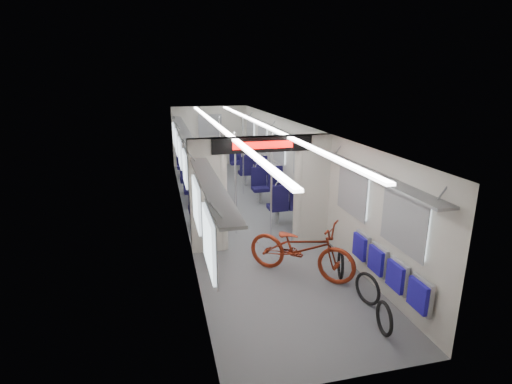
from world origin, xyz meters
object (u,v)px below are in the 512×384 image
seat_bay_far_left (193,167)px  stanchion_far_right (243,156)px  bicycle (301,248)px  bike_hoop_a (384,320)px  flip_bench (387,268)px  seat_bay_far_right (247,163)px  seat_bay_near_right (277,191)px  stanchion_near_right (271,187)px  stanchion_near_left (236,184)px  seat_bay_near_left (204,194)px  bike_hoop_c (341,265)px  bike_hoop_b (367,290)px  stanchion_far_left (221,156)px

seat_bay_far_left → stanchion_far_right: size_ratio=0.98×
bicycle → bike_hoop_a: (0.54, -1.88, -0.30)m
flip_bench → seat_bay_far_right: (-0.42, 8.12, -0.05)m
seat_bay_near_right → seat_bay_far_left: seat_bay_far_left is taller
stanchion_near_right → stanchion_far_right: bearing=88.4°
bike_hoop_a → stanchion_near_left: bearing=107.4°
bike_hoop_a → seat_bay_far_left: 8.73m
seat_bay_near_left → stanchion_near_left: bearing=-70.3°
flip_bench → bike_hoop_c: bearing=112.6°
flip_bench → stanchion_near_left: bearing=117.6°
bicycle → bike_hoop_b: bicycle is taller
flip_bench → seat_bay_near_left: 5.37m
flip_bench → stanchion_far_left: (-1.57, 6.52, 0.57)m
seat_bay_near_right → flip_bench: bearing=-84.8°
seat_bay_near_right → seat_bay_far_right: seat_bay_near_right is taller
stanchion_far_right → bike_hoop_c: bearing=-84.0°
stanchion_near_right → bike_hoop_a: bearing=-81.3°
bike_hoop_c → seat_bay_far_right: seat_bay_far_right is taller
flip_bench → bike_hoop_c: flip_bench is taller
stanchion_far_left → flip_bench: bearing=-76.4°
stanchion_near_right → stanchion_far_left: bearing=98.7°
flip_bench → seat_bay_near_left: size_ratio=1.05×
flip_bench → stanchion_near_right: 3.19m
seat_bay_far_left → stanchion_far_left: bearing=-60.6°
seat_bay_far_left → stanchion_near_right: bearing=-75.3°
bike_hoop_a → seat_bay_far_left: bearing=102.1°
seat_bay_near_right → stanchion_near_right: bearing=-110.9°
seat_bay_near_left → stanchion_near_right: stanchion_near_right is taller
seat_bay_near_right → bike_hoop_b: bearing=-88.6°
stanchion_near_right → seat_bay_far_right: bearing=83.2°
seat_bay_near_left → seat_bay_near_right: 1.89m
bike_hoop_a → bike_hoop_c: bearing=86.3°
seat_bay_far_left → stanchion_near_left: 4.53m
seat_bay_near_left → flip_bench: bearing=-64.8°
bike_hoop_a → bike_hoop_c: bike_hoop_c is taller
stanchion_near_right → flip_bench: bearing=-70.9°
stanchion_near_left → stanchion_near_right: same height
bike_hoop_c → stanchion_near_left: stanchion_near_left is taller
flip_bench → stanchion_far_left: stanchion_far_left is taller
bike_hoop_c → flip_bench: bearing=-67.4°
stanchion_near_right → stanchion_near_left: bearing=153.1°
bike_hoop_a → seat_bay_near_right: (0.04, 5.31, 0.32)m
seat_bay_near_right → stanchion_far_left: (-1.16, 1.95, 0.61)m
bike_hoop_b → bike_hoop_c: size_ratio=0.97×
stanchion_near_left → stanchion_far_right: (0.80, 3.01, 0.00)m
bicycle → flip_bench: (1.00, -1.13, 0.06)m
bicycle → stanchion_far_right: bearing=40.2°
bike_hoop_c → stanchion_far_left: stanchion_far_left is taller
stanchion_near_left → bicycle: bearing=-71.3°
flip_bench → stanchion_near_right: (-1.03, 2.97, 0.57)m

